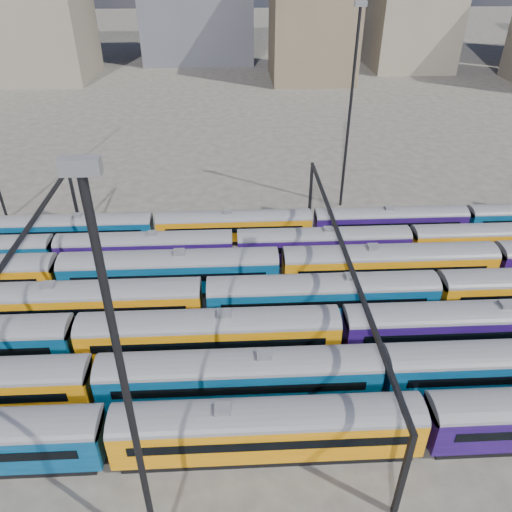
{
  "coord_description": "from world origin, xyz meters",
  "views": [
    {
      "loc": [
        0.09,
        -37.85,
        31.77
      ],
      "look_at": [
        2.32,
        6.75,
        3.0
      ],
      "focal_mm": 35.0,
      "sensor_mm": 36.0,
      "label": 1
    }
  ],
  "objects_px": {
    "rake_0": "(268,425)",
    "rake_1": "(239,373)",
    "mast_2": "(127,399)",
    "rake_2": "(210,331)"
  },
  "relations": [
    {
      "from": "rake_0",
      "to": "rake_1",
      "type": "bearing_deg",
      "value": 110.7
    },
    {
      "from": "rake_0",
      "to": "mast_2",
      "type": "height_order",
      "value": "mast_2"
    },
    {
      "from": "rake_0",
      "to": "rake_1",
      "type": "height_order",
      "value": "rake_1"
    },
    {
      "from": "rake_0",
      "to": "mast_2",
      "type": "xyz_separation_m",
      "value": [
        -7.06,
        -7.0,
        11.08
      ]
    },
    {
      "from": "mast_2",
      "to": "rake_0",
      "type": "bearing_deg",
      "value": 44.74
    },
    {
      "from": "rake_0",
      "to": "mast_2",
      "type": "bearing_deg",
      "value": -135.26
    },
    {
      "from": "rake_1",
      "to": "rake_2",
      "type": "xyz_separation_m",
      "value": [
        -2.47,
        5.0,
        0.05
      ]
    },
    {
      "from": "rake_1",
      "to": "rake_2",
      "type": "distance_m",
      "value": 5.58
    },
    {
      "from": "rake_2",
      "to": "mast_2",
      "type": "relative_size",
      "value": 6.26
    },
    {
      "from": "rake_2",
      "to": "mast_2",
      "type": "distance_m",
      "value": 20.43
    }
  ]
}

